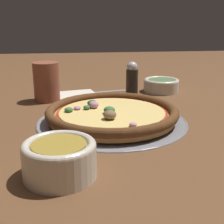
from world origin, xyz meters
name	(u,v)px	position (x,y,z in m)	size (l,w,h in m)	color
ground_plane	(112,122)	(0.00, 0.00, 0.00)	(3.00, 3.00, 0.00)	brown
pizza_tray	(112,121)	(0.00, 0.00, 0.00)	(0.37, 0.37, 0.01)	gray
pizza	(112,113)	(0.00, 0.00, 0.02)	(0.32, 0.32, 0.04)	#BC7F42
bowl_near	(60,158)	(0.12, 0.26, 0.03)	(0.12, 0.12, 0.06)	beige
bowl_far	(161,85)	(-0.21, -0.30, 0.02)	(0.12, 0.12, 0.04)	beige
drinking_cup	(46,82)	(0.17, -0.23, 0.06)	(0.08, 0.08, 0.12)	brown
napkin	(75,94)	(0.09, -0.28, 0.00)	(0.15, 0.13, 0.01)	beige
fork	(95,92)	(0.02, -0.31, 0.00)	(0.19, 0.05, 0.00)	#B7B7BC
pepper_shaker	(132,78)	(-0.10, -0.27, 0.05)	(0.04, 0.04, 0.11)	black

